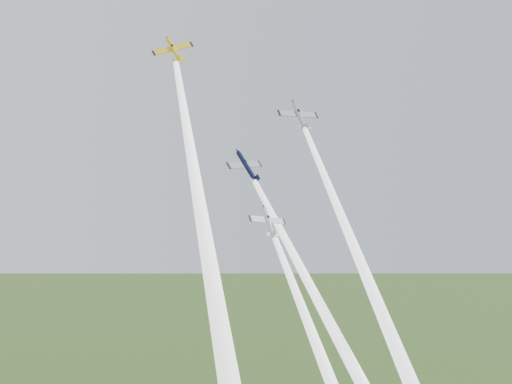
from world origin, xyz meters
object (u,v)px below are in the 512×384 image
plane_yellow (174,50)px  plane_silver_right (299,116)px  plane_silver_low (269,222)px  plane_navy (247,167)px

plane_yellow → plane_silver_right: 27.84m
plane_yellow → plane_silver_low: 32.41m
plane_navy → plane_silver_low: (-3.97, -10.83, -9.80)m
plane_yellow → plane_silver_low: plane_yellow is taller
plane_navy → plane_silver_right: size_ratio=0.98×
plane_navy → plane_silver_low: plane_navy is taller
plane_yellow → plane_navy: plane_yellow is taller
plane_navy → plane_silver_low: size_ratio=1.22×
plane_silver_right → plane_silver_low: bearing=-138.5°
plane_silver_right → plane_navy: bearing=-179.1°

